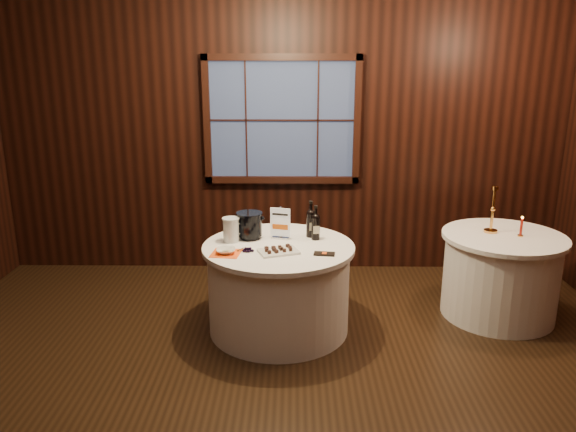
{
  "coord_description": "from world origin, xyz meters",
  "views": [
    {
      "loc": [
        0.13,
        -3.45,
        2.31
      ],
      "look_at": [
        0.08,
        0.9,
        1.05
      ],
      "focal_mm": 35.0,
      "sensor_mm": 36.0,
      "label": 1
    }
  ],
  "objects_px": {
    "ice_bucket": "(250,225)",
    "brass_candlestick": "(492,216)",
    "side_table": "(500,275)",
    "grape_bunch": "(248,250)",
    "chocolate_plate": "(278,250)",
    "cracker_bowl": "(226,251)",
    "port_bottle_left": "(311,221)",
    "port_bottle_right": "(316,225)",
    "sign_stand": "(281,228)",
    "red_candle": "(521,228)",
    "main_table": "(279,287)",
    "glass_pitcher": "(231,230)",
    "chocolate_box": "(324,254)"
  },
  "relations": [
    {
      "from": "side_table",
      "to": "port_bottle_right",
      "type": "bearing_deg",
      "value": -175.09
    },
    {
      "from": "chocolate_plate",
      "to": "grape_bunch",
      "type": "bearing_deg",
      "value": 176.03
    },
    {
      "from": "side_table",
      "to": "port_bottle_right",
      "type": "relative_size",
      "value": 3.57
    },
    {
      "from": "main_table",
      "to": "brass_candlestick",
      "type": "bearing_deg",
      "value": 11.34
    },
    {
      "from": "sign_stand",
      "to": "cracker_bowl",
      "type": "xyz_separation_m",
      "value": [
        -0.43,
        -0.39,
        -0.07
      ]
    },
    {
      "from": "red_candle",
      "to": "cracker_bowl",
      "type": "bearing_deg",
      "value": -169.47
    },
    {
      "from": "brass_candlestick",
      "to": "chocolate_box",
      "type": "bearing_deg",
      "value": -158.25
    },
    {
      "from": "ice_bucket",
      "to": "sign_stand",
      "type": "bearing_deg",
      "value": -0.6
    },
    {
      "from": "side_table",
      "to": "chocolate_plate",
      "type": "bearing_deg",
      "value": -166.38
    },
    {
      "from": "sign_stand",
      "to": "ice_bucket",
      "type": "bearing_deg",
      "value": -165.79
    },
    {
      "from": "grape_bunch",
      "to": "glass_pitcher",
      "type": "xyz_separation_m",
      "value": [
        -0.16,
        0.26,
        0.09
      ]
    },
    {
      "from": "side_table",
      "to": "grape_bunch",
      "type": "distance_m",
      "value": 2.33
    },
    {
      "from": "cracker_bowl",
      "to": "red_candle",
      "type": "distance_m",
      "value": 2.58
    },
    {
      "from": "sign_stand",
      "to": "port_bottle_right",
      "type": "xyz_separation_m",
      "value": [
        0.3,
        -0.02,
        0.03
      ]
    },
    {
      "from": "sign_stand",
      "to": "red_candle",
      "type": "height_order",
      "value": "sign_stand"
    },
    {
      "from": "sign_stand",
      "to": "ice_bucket",
      "type": "height_order",
      "value": "sign_stand"
    },
    {
      "from": "side_table",
      "to": "ice_bucket",
      "type": "height_order",
      "value": "ice_bucket"
    },
    {
      "from": "main_table",
      "to": "ice_bucket",
      "type": "distance_m",
      "value": 0.59
    },
    {
      "from": "grape_bunch",
      "to": "red_candle",
      "type": "distance_m",
      "value": 2.41
    },
    {
      "from": "port_bottle_right",
      "to": "chocolate_plate",
      "type": "xyz_separation_m",
      "value": [
        -0.31,
        -0.34,
        -0.11
      ]
    },
    {
      "from": "ice_bucket",
      "to": "brass_candlestick",
      "type": "height_order",
      "value": "brass_candlestick"
    },
    {
      "from": "ice_bucket",
      "to": "grape_bunch",
      "type": "distance_m",
      "value": 0.36
    },
    {
      "from": "sign_stand",
      "to": "port_bottle_right",
      "type": "relative_size",
      "value": 0.95
    },
    {
      "from": "glass_pitcher",
      "to": "main_table",
      "type": "bearing_deg",
      "value": -25.66
    },
    {
      "from": "port_bottle_left",
      "to": "chocolate_plate",
      "type": "bearing_deg",
      "value": -145.12
    },
    {
      "from": "red_candle",
      "to": "brass_candlestick",
      "type": "bearing_deg",
      "value": 151.4
    },
    {
      "from": "grape_bunch",
      "to": "brass_candlestick",
      "type": "distance_m",
      "value": 2.22
    },
    {
      "from": "ice_bucket",
      "to": "brass_candlestick",
      "type": "xyz_separation_m",
      "value": [
        2.16,
        0.2,
        0.03
      ]
    },
    {
      "from": "side_table",
      "to": "port_bottle_left",
      "type": "height_order",
      "value": "port_bottle_left"
    },
    {
      "from": "sign_stand",
      "to": "cracker_bowl",
      "type": "relative_size",
      "value": 1.86
    },
    {
      "from": "red_candle",
      "to": "glass_pitcher",
      "type": "bearing_deg",
      "value": -176.16
    },
    {
      "from": "cracker_bowl",
      "to": "brass_candlestick",
      "type": "bearing_deg",
      "value": 14.33
    },
    {
      "from": "ice_bucket",
      "to": "cracker_bowl",
      "type": "height_order",
      "value": "ice_bucket"
    },
    {
      "from": "cracker_bowl",
      "to": "port_bottle_right",
      "type": "bearing_deg",
      "value": 26.53
    },
    {
      "from": "glass_pitcher",
      "to": "brass_candlestick",
      "type": "xyz_separation_m",
      "value": [
        2.31,
        0.29,
        0.05
      ]
    },
    {
      "from": "port_bottle_right",
      "to": "grape_bunch",
      "type": "bearing_deg",
      "value": -157.47
    },
    {
      "from": "chocolate_box",
      "to": "grape_bunch",
      "type": "xyz_separation_m",
      "value": [
        -0.62,
        0.06,
        0.01
      ]
    },
    {
      "from": "port_bottle_left",
      "to": "red_candle",
      "type": "height_order",
      "value": "port_bottle_left"
    },
    {
      "from": "port_bottle_left",
      "to": "port_bottle_right",
      "type": "bearing_deg",
      "value": -84.51
    },
    {
      "from": "sign_stand",
      "to": "glass_pitcher",
      "type": "height_order",
      "value": "sign_stand"
    },
    {
      "from": "sign_stand",
      "to": "chocolate_box",
      "type": "xyz_separation_m",
      "value": [
        0.36,
        -0.4,
        -0.09
      ]
    },
    {
      "from": "chocolate_box",
      "to": "brass_candlestick",
      "type": "height_order",
      "value": "brass_candlestick"
    },
    {
      "from": "sign_stand",
      "to": "cracker_bowl",
      "type": "bearing_deg",
      "value": -123.26
    },
    {
      "from": "grape_bunch",
      "to": "ice_bucket",
      "type": "bearing_deg",
      "value": 91.77
    },
    {
      "from": "main_table",
      "to": "port_bottle_left",
      "type": "height_order",
      "value": "port_bottle_left"
    },
    {
      "from": "port_bottle_left",
      "to": "cracker_bowl",
      "type": "bearing_deg",
      "value": -169.46
    },
    {
      "from": "chocolate_plate",
      "to": "cracker_bowl",
      "type": "height_order",
      "value": "chocolate_plate"
    },
    {
      "from": "ice_bucket",
      "to": "red_candle",
      "type": "xyz_separation_m",
      "value": [
        2.38,
        0.08,
        -0.05
      ]
    },
    {
      "from": "glass_pitcher",
      "to": "red_candle",
      "type": "bearing_deg",
      "value": -9.05
    },
    {
      "from": "sign_stand",
      "to": "chocolate_plate",
      "type": "xyz_separation_m",
      "value": [
        -0.01,
        -0.36,
        -0.08
      ]
    }
  ]
}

